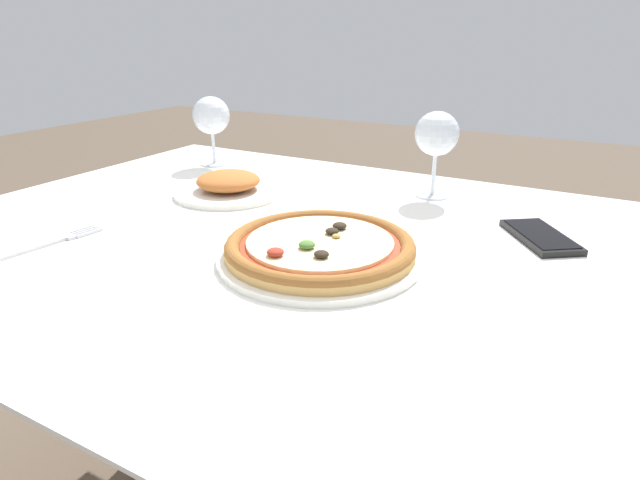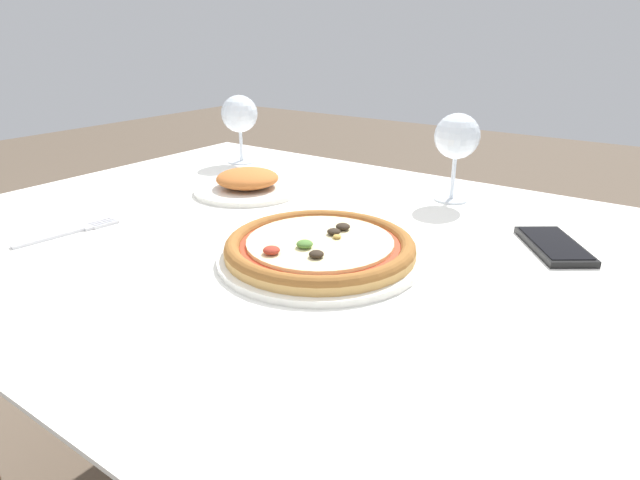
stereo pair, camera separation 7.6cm
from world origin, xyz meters
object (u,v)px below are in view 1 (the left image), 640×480
(fork, at_px, (52,242))
(side_plate, at_px, (229,186))
(pizza_plate, at_px, (320,248))
(wine_glass_far_left, at_px, (437,136))
(wine_glass_far_right, at_px, (211,117))
(dining_table, at_px, (299,284))
(cell_phone, at_px, (540,236))

(fork, relative_size, side_plate, 0.79)
(pizza_plate, height_order, fork, pizza_plate)
(wine_glass_far_left, distance_m, wine_glass_far_right, 0.55)
(fork, xyz_separation_m, side_plate, (0.08, 0.34, 0.02))
(fork, relative_size, wine_glass_far_left, 1.03)
(fork, height_order, wine_glass_far_right, wine_glass_far_right)
(wine_glass_far_left, bearing_deg, side_plate, -152.53)
(dining_table, height_order, wine_glass_far_right, wine_glass_far_right)
(wine_glass_far_left, distance_m, side_plate, 0.42)
(wine_glass_far_right, distance_m, cell_phone, 0.79)
(dining_table, relative_size, wine_glass_far_right, 7.89)
(fork, bearing_deg, pizza_plate, 20.80)
(pizza_plate, xyz_separation_m, wine_glass_far_right, (-0.50, 0.38, 0.10))
(fork, xyz_separation_m, wine_glass_far_right, (-0.11, 0.53, 0.11))
(wine_glass_far_left, bearing_deg, cell_phone, -32.94)
(fork, relative_size, cell_phone, 1.08)
(pizza_plate, bearing_deg, wine_glass_far_right, 143.21)
(side_plate, bearing_deg, cell_phone, 4.14)
(dining_table, relative_size, pizza_plate, 4.34)
(fork, distance_m, side_plate, 0.35)
(cell_phone, bearing_deg, fork, -149.66)
(wine_glass_far_right, bearing_deg, fork, -77.84)
(dining_table, relative_size, side_plate, 5.91)
(pizza_plate, height_order, wine_glass_far_left, wine_glass_far_left)
(pizza_plate, distance_m, cell_phone, 0.35)
(pizza_plate, relative_size, side_plate, 1.36)
(pizza_plate, distance_m, wine_glass_far_right, 0.64)
(pizza_plate, bearing_deg, fork, -159.20)
(wine_glass_far_right, bearing_deg, cell_phone, -10.44)
(wine_glass_far_right, bearing_deg, wine_glass_far_left, 0.25)
(dining_table, distance_m, pizza_plate, 0.14)
(wine_glass_far_left, height_order, side_plate, wine_glass_far_left)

